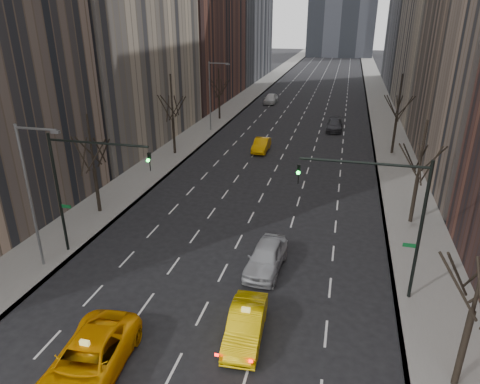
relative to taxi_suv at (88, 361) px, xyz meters
The scene contains 18 objects.
sidewalk_left 67.83m from the taxi_suv, 97.50° to the left, with size 4.50×320.00×0.15m, color slate.
sidewalk_right 69.05m from the taxi_suv, 76.90° to the left, with size 4.50×320.00×0.15m, color slate.
tree_lw_b 17.74m from the taxi_suv, 119.42° to the left, with size 3.36×3.50×7.82m.
tree_lw_c 32.57m from the taxi_suv, 105.39° to the left, with size 3.36×3.50×8.74m.
tree_lw_d 50.07m from the taxi_suv, 99.90° to the left, with size 3.36×3.50×7.36m.
tree_rw_a 16.03m from the taxi_suv, 11.92° to the left, with size 3.36×3.50×8.28m.
tree_rw_b 24.82m from the taxi_suv, 51.34° to the left, with size 3.36×3.50×7.82m.
tree_rw_c 40.43m from the taxi_suv, 67.54° to the left, with size 3.36×3.50×8.74m.
traffic_mast_left 11.81m from the taxi_suv, 121.68° to the left, with size 6.69×0.39×8.00m.
traffic_mast_right 16.23m from the taxi_suv, 36.48° to the left, with size 6.69×0.39×8.00m.
streetlight_near 11.42m from the taxi_suv, 135.73° to the left, with size 2.83×0.22×9.00m.
streetlight_far 43.16m from the taxi_suv, 99.98° to the left, with size 2.83×0.22×9.00m.
taxi_suv is the anchor object (origin of this frame).
taxi_sedan 7.28m from the taxi_suv, 33.54° to the left, with size 1.64×4.71×1.55m, color #E6B904.
silver_sedan_ahead 11.86m from the taxi_suv, 60.25° to the left, with size 2.01×5.00×1.70m, color #ABADB3.
far_taxi 34.75m from the taxi_suv, 88.78° to the left, with size 1.59×4.55×1.50m, color orange.
far_suv_grey 47.35m from the taxi_suv, 79.59° to the left, with size 2.09×5.14×1.49m, color #313136.
far_car_white 63.72m from the taxi_suv, 92.97° to the left, with size 2.01×5.01×1.71m, color silver.
Camera 1 is at (6.41, -9.50, 14.71)m, focal length 32.00 mm.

